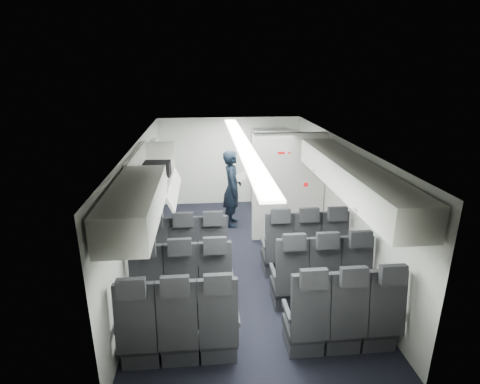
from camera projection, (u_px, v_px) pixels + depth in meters
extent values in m
cube|color=black|center=(242.00, 260.00, 6.74)|extent=(3.40, 6.00, 0.01)
cube|color=silver|center=(242.00, 141.00, 6.05)|extent=(3.40, 6.00, 0.01)
cube|color=silver|center=(230.00, 161.00, 9.22)|extent=(3.40, 0.01, 2.15)
cube|color=silver|center=(275.00, 313.00, 3.56)|extent=(3.40, 0.01, 2.15)
cube|color=silver|center=(141.00, 207.00, 6.24)|extent=(0.01, 6.00, 2.15)
cube|color=silver|center=(339.00, 200.00, 6.55)|extent=(0.01, 6.00, 2.15)
cube|color=white|center=(242.00, 144.00, 6.06)|extent=(0.25, 5.52, 0.03)
cube|color=black|center=(158.00, 262.00, 6.09)|extent=(0.44, 0.46, 0.12)
cube|color=#2D2D33|center=(159.00, 271.00, 6.15)|extent=(0.42, 0.42, 0.22)
cube|color=black|center=(155.00, 244.00, 5.74)|extent=(0.44, 0.20, 0.80)
cube|color=black|center=(153.00, 221.00, 5.57)|extent=(0.30, 0.12, 0.23)
cube|color=#2D2D33|center=(143.00, 248.00, 5.96)|extent=(0.05, 0.40, 0.06)
cube|color=#2D2D33|center=(171.00, 247.00, 6.00)|extent=(0.05, 0.40, 0.06)
cube|color=black|center=(186.00, 261.00, 6.14)|extent=(0.44, 0.46, 0.12)
cube|color=#2D2D33|center=(187.00, 270.00, 6.19)|extent=(0.42, 0.42, 0.22)
cube|color=black|center=(184.00, 242.00, 5.78)|extent=(0.44, 0.20, 0.80)
cube|color=black|center=(183.00, 220.00, 5.61)|extent=(0.30, 0.12, 0.23)
cube|color=#2D2D33|center=(172.00, 247.00, 6.00)|extent=(0.05, 0.40, 0.06)
cube|color=#2D2D33|center=(199.00, 246.00, 6.04)|extent=(0.05, 0.40, 0.06)
cube|color=black|center=(214.00, 260.00, 6.18)|extent=(0.44, 0.46, 0.12)
cube|color=#2D2D33|center=(214.00, 268.00, 6.23)|extent=(0.42, 0.42, 0.22)
cube|color=black|center=(213.00, 241.00, 5.83)|extent=(0.44, 0.20, 0.80)
cube|color=black|center=(213.00, 219.00, 5.65)|extent=(0.30, 0.12, 0.23)
cube|color=#2D2D33|center=(200.00, 246.00, 6.04)|extent=(0.05, 0.40, 0.06)
cube|color=#2D2D33|center=(227.00, 245.00, 6.08)|extent=(0.05, 0.40, 0.06)
cube|color=black|center=(276.00, 257.00, 6.27)|extent=(0.44, 0.46, 0.12)
cube|color=#2D2D33|center=(275.00, 265.00, 6.32)|extent=(0.42, 0.42, 0.22)
cube|color=black|center=(279.00, 238.00, 5.92)|extent=(0.44, 0.20, 0.80)
cube|color=black|center=(281.00, 216.00, 5.75)|extent=(0.30, 0.12, 0.23)
cube|color=#2D2D33|center=(263.00, 243.00, 6.13)|extent=(0.05, 0.40, 0.06)
cube|color=#2D2D33|center=(290.00, 242.00, 6.18)|extent=(0.05, 0.40, 0.06)
cube|color=black|center=(302.00, 256.00, 6.31)|extent=(0.44, 0.46, 0.12)
cube|color=#2D2D33|center=(301.00, 264.00, 6.37)|extent=(0.42, 0.42, 0.22)
cube|color=black|center=(307.00, 237.00, 5.96)|extent=(0.44, 0.20, 0.80)
cube|color=black|center=(309.00, 215.00, 5.79)|extent=(0.30, 0.12, 0.23)
cube|color=#2D2D33|center=(290.00, 242.00, 6.18)|extent=(0.05, 0.40, 0.06)
cube|color=#2D2D33|center=(316.00, 241.00, 6.22)|extent=(0.05, 0.40, 0.06)
cube|color=black|center=(328.00, 254.00, 6.36)|extent=(0.44, 0.46, 0.12)
cube|color=#2D2D33|center=(327.00, 263.00, 6.41)|extent=(0.42, 0.42, 0.22)
cube|color=black|center=(334.00, 236.00, 6.00)|extent=(0.44, 0.20, 0.80)
cube|color=black|center=(337.00, 214.00, 5.83)|extent=(0.30, 0.12, 0.23)
cube|color=#2D2D33|center=(317.00, 241.00, 6.22)|extent=(0.05, 0.40, 0.06)
cube|color=#2D2D33|center=(342.00, 240.00, 6.26)|extent=(0.05, 0.40, 0.06)
cube|color=black|center=(152.00, 294.00, 5.25)|extent=(0.44, 0.46, 0.12)
cube|color=#2D2D33|center=(152.00, 304.00, 5.30)|extent=(0.42, 0.42, 0.22)
cube|color=black|center=(147.00, 274.00, 4.89)|extent=(0.44, 0.20, 0.80)
cube|color=black|center=(144.00, 249.00, 4.72)|extent=(0.30, 0.12, 0.23)
cube|color=#2D2D33|center=(133.00, 279.00, 5.11)|extent=(0.05, 0.40, 0.06)
cube|color=#2D2D33|center=(166.00, 277.00, 5.15)|extent=(0.05, 0.40, 0.06)
cube|color=black|center=(184.00, 292.00, 5.29)|extent=(0.44, 0.46, 0.12)
cube|color=#2D2D33|center=(184.00, 302.00, 5.34)|extent=(0.42, 0.42, 0.22)
cube|color=black|center=(181.00, 273.00, 4.94)|extent=(0.44, 0.20, 0.80)
cube|color=black|center=(180.00, 247.00, 4.76)|extent=(0.30, 0.12, 0.23)
cube|color=#2D2D33|center=(167.00, 277.00, 5.15)|extent=(0.05, 0.40, 0.06)
cube|color=#2D2D33|center=(199.00, 275.00, 5.19)|extent=(0.05, 0.40, 0.06)
cube|color=black|center=(216.00, 291.00, 5.33)|extent=(0.44, 0.46, 0.12)
cube|color=#2D2D33|center=(216.00, 300.00, 5.38)|extent=(0.42, 0.42, 0.22)
cube|color=black|center=(216.00, 271.00, 4.98)|extent=(0.44, 0.20, 0.80)
cube|color=black|center=(215.00, 246.00, 4.80)|extent=(0.30, 0.12, 0.23)
cube|color=#2D2D33|center=(199.00, 275.00, 5.19)|extent=(0.05, 0.40, 0.06)
cube|color=#2D2D33|center=(231.00, 274.00, 5.23)|extent=(0.05, 0.40, 0.06)
cube|color=black|center=(287.00, 287.00, 5.42)|extent=(0.44, 0.46, 0.12)
cube|color=#2D2D33|center=(287.00, 296.00, 5.48)|extent=(0.42, 0.42, 0.22)
cube|color=black|center=(292.00, 267.00, 5.07)|extent=(0.44, 0.20, 0.80)
cube|color=black|center=(294.00, 242.00, 4.90)|extent=(0.30, 0.12, 0.23)
cube|color=#2D2D33|center=(273.00, 272.00, 5.29)|extent=(0.05, 0.40, 0.06)
cube|color=#2D2D33|center=(304.00, 270.00, 5.33)|extent=(0.05, 0.40, 0.06)
cube|color=black|center=(318.00, 285.00, 5.47)|extent=(0.44, 0.46, 0.12)
cube|color=#2D2D33|center=(317.00, 294.00, 5.52)|extent=(0.42, 0.42, 0.22)
cube|color=black|center=(324.00, 265.00, 5.11)|extent=(0.44, 0.20, 0.80)
cube|color=black|center=(328.00, 241.00, 4.94)|extent=(0.30, 0.12, 0.23)
cube|color=#2D2D33|center=(304.00, 270.00, 5.33)|extent=(0.05, 0.40, 0.06)
cube|color=#2D2D33|center=(334.00, 268.00, 5.37)|extent=(0.05, 0.40, 0.06)
cube|color=black|center=(347.00, 283.00, 5.51)|extent=(0.44, 0.46, 0.12)
cube|color=#2D2D33|center=(346.00, 293.00, 5.56)|extent=(0.42, 0.42, 0.22)
cube|color=black|center=(356.00, 264.00, 5.16)|extent=(0.44, 0.20, 0.80)
cube|color=black|center=(361.00, 239.00, 4.98)|extent=(0.30, 0.12, 0.23)
cube|color=#2D2D33|center=(335.00, 268.00, 5.37)|extent=(0.05, 0.40, 0.06)
cube|color=#2D2D33|center=(365.00, 267.00, 5.41)|extent=(0.05, 0.40, 0.06)
cube|color=black|center=(142.00, 338.00, 4.40)|extent=(0.44, 0.46, 0.12)
cube|color=#2D2D33|center=(143.00, 349.00, 4.45)|extent=(0.42, 0.42, 0.22)
cube|color=black|center=(135.00, 318.00, 4.05)|extent=(0.44, 0.20, 0.80)
cube|color=black|center=(131.00, 289.00, 3.87)|extent=(0.30, 0.12, 0.23)
cube|color=#2D2D33|center=(120.00, 321.00, 4.26)|extent=(0.05, 0.40, 0.06)
cube|color=#2D2D33|center=(159.00, 319.00, 4.30)|extent=(0.05, 0.40, 0.06)
cube|color=black|center=(180.00, 336.00, 4.44)|extent=(0.44, 0.46, 0.12)
cube|color=#2D2D33|center=(181.00, 347.00, 4.49)|extent=(0.42, 0.42, 0.22)
cube|color=black|center=(177.00, 315.00, 4.09)|extent=(0.44, 0.20, 0.80)
cube|color=black|center=(175.00, 286.00, 3.91)|extent=(0.30, 0.12, 0.23)
cube|color=#2D2D33|center=(160.00, 319.00, 4.30)|extent=(0.05, 0.40, 0.06)
cube|color=#2D2D33|center=(198.00, 316.00, 4.34)|extent=(0.05, 0.40, 0.06)
cube|color=black|center=(218.00, 333.00, 4.48)|extent=(0.44, 0.46, 0.12)
cube|color=#2D2D33|center=(219.00, 344.00, 4.53)|extent=(0.42, 0.42, 0.22)
cube|color=black|center=(218.00, 313.00, 4.13)|extent=(0.44, 0.20, 0.80)
cube|color=black|center=(218.00, 284.00, 3.95)|extent=(0.30, 0.12, 0.23)
cube|color=#2D2D33|center=(199.00, 316.00, 4.34)|extent=(0.05, 0.40, 0.06)
cube|color=#2D2D33|center=(237.00, 314.00, 4.38)|extent=(0.05, 0.40, 0.06)
cube|color=black|center=(303.00, 328.00, 4.58)|extent=(0.44, 0.46, 0.12)
cube|color=#2D2D33|center=(303.00, 338.00, 4.63)|extent=(0.42, 0.42, 0.22)
cube|color=black|center=(310.00, 307.00, 4.22)|extent=(0.44, 0.20, 0.80)
cube|color=black|center=(314.00, 279.00, 4.05)|extent=(0.30, 0.12, 0.23)
cube|color=#2D2D33|center=(287.00, 311.00, 4.44)|extent=(0.05, 0.40, 0.06)
cube|color=#2D2D33|center=(323.00, 309.00, 4.48)|extent=(0.05, 0.40, 0.06)
cube|color=black|center=(339.00, 325.00, 4.62)|extent=(0.44, 0.46, 0.12)
cube|color=#2D2D33|center=(338.00, 336.00, 4.67)|extent=(0.42, 0.42, 0.22)
cube|color=black|center=(349.00, 305.00, 4.27)|extent=(0.44, 0.20, 0.80)
cube|color=black|center=(354.00, 277.00, 4.09)|extent=(0.30, 0.12, 0.23)
cube|color=#2D2D33|center=(324.00, 309.00, 4.48)|extent=(0.05, 0.40, 0.06)
cube|color=#2D2D33|center=(359.00, 306.00, 4.52)|extent=(0.05, 0.40, 0.06)
cube|color=black|center=(374.00, 323.00, 4.66)|extent=(0.44, 0.46, 0.12)
cube|color=#2D2D33|center=(372.00, 334.00, 4.71)|extent=(0.42, 0.42, 0.22)
cube|color=black|center=(387.00, 303.00, 4.31)|extent=(0.44, 0.20, 0.80)
cube|color=black|center=(393.00, 275.00, 4.13)|extent=(0.30, 0.12, 0.23)
cube|color=#2D2D33|center=(360.00, 306.00, 4.52)|extent=(0.05, 0.40, 0.06)
cube|color=#2D2D33|center=(395.00, 304.00, 4.56)|extent=(0.05, 0.40, 0.06)
cube|color=white|center=(135.00, 204.00, 4.13)|extent=(0.52, 1.80, 0.40)
cylinder|color=slate|center=(159.00, 217.00, 4.20)|extent=(0.04, 0.10, 0.04)
cube|color=#9E9E93|center=(155.00, 177.00, 5.84)|extent=(0.52, 1.70, 0.04)
cube|color=white|center=(137.00, 165.00, 5.75)|extent=(0.06, 1.70, 0.44)
cube|color=white|center=(147.00, 180.00, 4.99)|extent=(0.52, 0.04, 0.40)
cube|color=white|center=(160.00, 153.00, 6.56)|extent=(0.52, 0.04, 0.40)
cube|color=white|center=(172.00, 183.00, 5.90)|extent=(0.21, 1.61, 0.38)
cube|color=white|center=(379.00, 196.00, 4.38)|extent=(0.52, 1.80, 0.40)
cylinder|color=slate|center=(357.00, 210.00, 4.41)|extent=(0.04, 0.10, 0.04)
cube|color=white|center=(330.00, 161.00, 6.03)|extent=(0.52, 1.70, 0.40)
cylinder|color=slate|center=(314.00, 170.00, 6.06)|extent=(0.04, 0.10, 0.04)
cube|color=silver|center=(288.00, 188.00, 7.24)|extent=(1.40, 0.12, 2.13)
cube|color=white|center=(284.00, 153.00, 6.93)|extent=(0.24, 0.01, 0.10)
cube|color=red|center=(281.00, 153.00, 6.91)|extent=(0.13, 0.01, 0.04)
cube|color=red|center=(289.00, 153.00, 6.93)|extent=(0.05, 0.01, 0.03)
cylinder|color=white|center=(306.00, 184.00, 7.18)|extent=(0.11, 0.01, 0.11)
cylinder|color=red|center=(306.00, 185.00, 7.17)|extent=(0.09, 0.01, 0.09)
cube|color=#939399|center=(270.00, 168.00, 9.08)|extent=(0.85, 0.50, 1.90)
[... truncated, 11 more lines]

